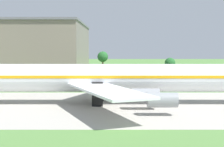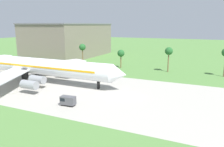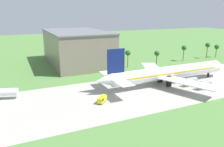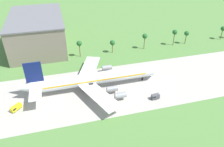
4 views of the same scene
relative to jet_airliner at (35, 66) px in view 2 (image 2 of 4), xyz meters
The scene contains 6 objects.
ground_plane 41.57m from the jet_airliner, ahead, with size 600.00×600.00×0.00m, color #517F3D.
taxiway_strip 41.57m from the jet_airliner, ahead, with size 320.00×44.00×0.02m.
jet_airliner is the anchor object (origin of this frame).
baggage_tug 33.23m from the jet_airliner, 32.14° to the right, with size 4.23×2.35×2.63m.
terminal_building 70.06m from the jet_airliner, 113.88° to the left, with size 36.72×61.20×22.58m.
palm_tree_row 73.28m from the jet_airliner, 31.34° to the left, with size 123.52×3.60×12.15m.
Camera 2 is at (21.08, -60.85, 21.54)m, focal length 35.00 mm.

